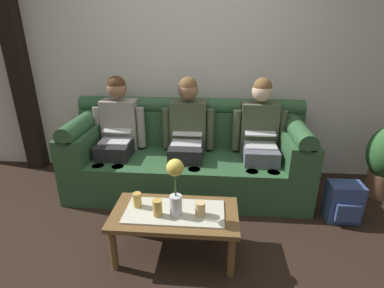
{
  "coord_description": "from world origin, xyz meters",
  "views": [
    {
      "loc": [
        0.29,
        -1.76,
        1.71
      ],
      "look_at": [
        0.08,
        0.81,
        0.67
      ],
      "focal_mm": 27.74,
      "sensor_mm": 36.0,
      "label": 1
    }
  ],
  "objects_px": {
    "coffee_table": "(175,218)",
    "cup_near_left": "(137,200)",
    "person_right": "(260,134)",
    "backpack_right": "(344,203)",
    "cup_near_right": "(157,208)",
    "couch": "(188,157)",
    "flower_vase": "(175,184)",
    "person_left": "(118,130)",
    "cup_far_center": "(200,209)",
    "person_middle": "(187,132)"
  },
  "relations": [
    {
      "from": "coffee_table",
      "to": "cup_near_left",
      "type": "xyz_separation_m",
      "value": [
        -0.29,
        0.04,
        0.12
      ]
    },
    {
      "from": "person_right",
      "to": "backpack_right",
      "type": "bearing_deg",
      "value": -33.42
    },
    {
      "from": "coffee_table",
      "to": "cup_near_right",
      "type": "height_order",
      "value": "cup_near_right"
    },
    {
      "from": "coffee_table",
      "to": "couch",
      "type": "bearing_deg",
      "value": 90.0
    },
    {
      "from": "person_right",
      "to": "flower_vase",
      "type": "height_order",
      "value": "person_right"
    },
    {
      "from": "couch",
      "to": "person_right",
      "type": "relative_size",
      "value": 2.03
    },
    {
      "from": "cup_near_right",
      "to": "backpack_right",
      "type": "height_order",
      "value": "cup_near_right"
    },
    {
      "from": "cup_near_left",
      "to": "backpack_right",
      "type": "relative_size",
      "value": 0.31
    },
    {
      "from": "person_left",
      "to": "cup_near_left",
      "type": "xyz_separation_m",
      "value": [
        0.46,
        -1.01,
        -0.21
      ]
    },
    {
      "from": "person_left",
      "to": "person_right",
      "type": "height_order",
      "value": "same"
    },
    {
      "from": "coffee_table",
      "to": "cup_far_center",
      "type": "bearing_deg",
      "value": -9.6
    },
    {
      "from": "person_left",
      "to": "cup_far_center",
      "type": "relative_size",
      "value": 11.35
    },
    {
      "from": "cup_near_left",
      "to": "cup_far_center",
      "type": "relative_size",
      "value": 1.08
    },
    {
      "from": "person_right",
      "to": "cup_near_right",
      "type": "distance_m",
      "value": 1.42
    },
    {
      "from": "flower_vase",
      "to": "backpack_right",
      "type": "height_order",
      "value": "flower_vase"
    },
    {
      "from": "person_left",
      "to": "person_middle",
      "type": "bearing_deg",
      "value": 0.01
    },
    {
      "from": "cup_near_left",
      "to": "cup_near_right",
      "type": "relative_size",
      "value": 0.91
    },
    {
      "from": "cup_near_right",
      "to": "backpack_right",
      "type": "relative_size",
      "value": 0.34
    },
    {
      "from": "couch",
      "to": "coffee_table",
      "type": "distance_m",
      "value": 1.05
    },
    {
      "from": "couch",
      "to": "person_left",
      "type": "xyz_separation_m",
      "value": [
        -0.75,
        -0.0,
        0.29
      ]
    },
    {
      "from": "person_left",
      "to": "person_middle",
      "type": "height_order",
      "value": "same"
    },
    {
      "from": "coffee_table",
      "to": "flower_vase",
      "type": "relative_size",
      "value": 2.13
    },
    {
      "from": "person_right",
      "to": "couch",
      "type": "bearing_deg",
      "value": 179.63
    },
    {
      "from": "person_right",
      "to": "coffee_table",
      "type": "relative_size",
      "value": 1.27
    },
    {
      "from": "couch",
      "to": "backpack_right",
      "type": "distance_m",
      "value": 1.58
    },
    {
      "from": "couch",
      "to": "person_middle",
      "type": "relative_size",
      "value": 2.03
    },
    {
      "from": "cup_far_center",
      "to": "coffee_table",
      "type": "bearing_deg",
      "value": 170.4
    },
    {
      "from": "flower_vase",
      "to": "backpack_right",
      "type": "xyz_separation_m",
      "value": [
        1.47,
        0.61,
        -0.47
      ]
    },
    {
      "from": "couch",
      "to": "coffee_table",
      "type": "xyz_separation_m",
      "value": [
        0.0,
        -1.05,
        -0.03
      ]
    },
    {
      "from": "coffee_table",
      "to": "backpack_right",
      "type": "bearing_deg",
      "value": 20.55
    },
    {
      "from": "person_left",
      "to": "person_right",
      "type": "xyz_separation_m",
      "value": [
        1.5,
        -0.0,
        0.0
      ]
    },
    {
      "from": "person_right",
      "to": "cup_near_left",
      "type": "relative_size",
      "value": 10.48
    },
    {
      "from": "cup_near_right",
      "to": "cup_far_center",
      "type": "distance_m",
      "value": 0.31
    },
    {
      "from": "person_left",
      "to": "cup_near_left",
      "type": "bearing_deg",
      "value": -65.58
    },
    {
      "from": "flower_vase",
      "to": "backpack_right",
      "type": "bearing_deg",
      "value": 22.36
    },
    {
      "from": "flower_vase",
      "to": "cup_near_right",
      "type": "xyz_separation_m",
      "value": [
        -0.14,
        -0.02,
        -0.2
      ]
    },
    {
      "from": "person_left",
      "to": "coffee_table",
      "type": "distance_m",
      "value": 1.33
    },
    {
      "from": "flower_vase",
      "to": "cup_near_left",
      "type": "distance_m",
      "value": 0.38
    },
    {
      "from": "person_right",
      "to": "backpack_right",
      "type": "height_order",
      "value": "person_right"
    },
    {
      "from": "coffee_table",
      "to": "backpack_right",
      "type": "height_order",
      "value": "coffee_table"
    },
    {
      "from": "cup_far_center",
      "to": "backpack_right",
      "type": "relative_size",
      "value": 0.29
    },
    {
      "from": "person_left",
      "to": "backpack_right",
      "type": "relative_size",
      "value": 3.26
    },
    {
      "from": "cup_near_right",
      "to": "cup_far_center",
      "type": "bearing_deg",
      "value": 5.32
    },
    {
      "from": "cup_near_right",
      "to": "couch",
      "type": "bearing_deg",
      "value": 84.02
    },
    {
      "from": "couch",
      "to": "cup_far_center",
      "type": "distance_m",
      "value": 1.11
    },
    {
      "from": "person_left",
      "to": "cup_near_right",
      "type": "relative_size",
      "value": 9.5
    },
    {
      "from": "couch",
      "to": "flower_vase",
      "type": "height_order",
      "value": "couch"
    },
    {
      "from": "person_left",
      "to": "cup_near_right",
      "type": "height_order",
      "value": "person_left"
    },
    {
      "from": "couch",
      "to": "cup_near_left",
      "type": "xyz_separation_m",
      "value": [
        -0.29,
        -1.01,
        0.09
      ]
    },
    {
      "from": "person_middle",
      "to": "coffee_table",
      "type": "xyz_separation_m",
      "value": [
        0.0,
        -1.05,
        -0.32
      ]
    }
  ]
}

